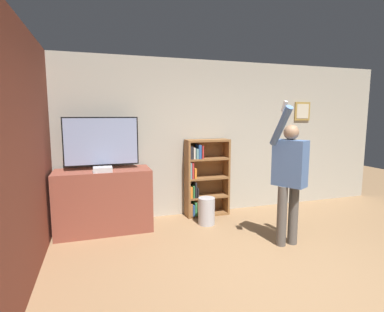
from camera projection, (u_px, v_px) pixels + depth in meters
The scene contains 10 objects.
ground_plane at pixel (313, 299), 2.87m from camera, with size 14.00×14.00×0.00m, color #93704C.
wall_back at pixel (209, 138), 5.36m from camera, with size 7.19×0.09×2.70m.
wall_side_brick at pixel (29, 153), 3.22m from camera, with size 0.06×4.40×2.70m.
tv_ledge at pixel (104, 200), 4.53m from camera, with size 1.40×0.61×0.94m.
television at pixel (102, 143), 4.45m from camera, with size 1.08×0.22×0.78m.
game_console at pixel (103, 169), 4.29m from camera, with size 0.26×0.20×0.07m.
remote_loose at pixel (95, 172), 4.23m from camera, with size 0.08×0.14×0.02m.
bookshelf at pixel (203, 178), 5.23m from camera, with size 0.76×0.28×1.34m.
person at pixel (290, 174), 3.96m from camera, with size 0.56×0.55×1.93m.
waste_bin at pixel (207, 211), 4.83m from camera, with size 0.27×0.27×0.44m.
Camera 1 is at (-1.91, -2.18, 1.75)m, focal length 28.00 mm.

